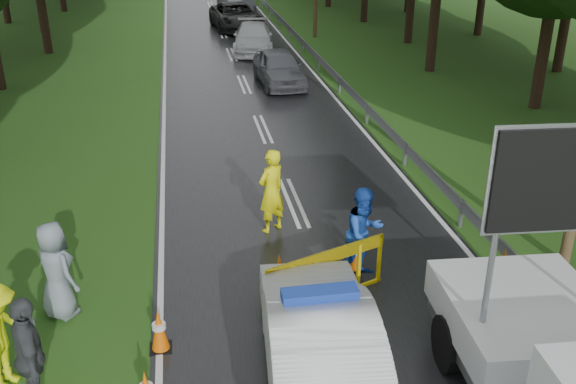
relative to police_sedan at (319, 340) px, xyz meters
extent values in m
plane|color=#284D16|center=(0.80, 0.73, -0.79)|extent=(160.00, 160.00, 0.00)
cube|color=black|center=(0.80, 30.73, -0.78)|extent=(7.00, 140.00, 0.02)
cylinder|color=gray|center=(4.50, 0.73, -0.44)|extent=(0.12, 0.12, 0.70)
cube|color=gray|center=(4.50, 30.73, -0.24)|extent=(0.05, 60.00, 0.30)
imported|color=white|center=(0.00, 0.00, 0.00)|extent=(2.02, 4.88, 1.57)
cube|color=#1938A5|center=(0.00, 0.00, 0.86)|extent=(1.20, 0.42, 0.16)
cube|color=silver|center=(3.26, -0.36, 0.30)|extent=(2.58, 2.90, 0.63)
cube|color=black|center=(3.23, -0.81, 2.88)|extent=(2.18, 0.28, 1.49)
cylinder|color=black|center=(2.19, -0.05, -0.31)|extent=(0.38, 0.98, 0.96)
cylinder|color=black|center=(4.36, -0.20, -0.31)|extent=(0.38, 0.98, 0.96)
cube|color=yellow|center=(-0.56, 1.72, -0.27)|extent=(0.08, 0.08, 1.03)
cube|color=yellow|center=(-0.08, 1.92, -0.27)|extent=(0.08, 0.08, 1.03)
cube|color=yellow|center=(1.35, 2.49, -0.27)|extent=(0.08, 0.08, 1.03)
cube|color=yellow|center=(1.83, 2.68, -0.27)|extent=(0.08, 0.08, 1.03)
cube|color=#F2CC00|center=(0.63, 2.20, 0.19)|extent=(2.51, 1.04, 0.26)
imported|color=#FFFD0D|center=(0.03, 5.31, 0.23)|extent=(0.89, 0.82, 2.03)
imported|color=blue|center=(1.58, 2.98, 0.20)|extent=(1.20, 1.11, 1.98)
imported|color=#404348|center=(-4.33, 0.06, 0.21)|extent=(0.83, 1.26, 1.99)
imported|color=gray|center=(-4.36, 2.61, 0.17)|extent=(1.08, 1.10, 1.91)
imported|color=#43454B|center=(2.27, 18.44, -0.05)|extent=(1.97, 4.45, 1.49)
imported|color=gray|center=(2.01, 25.34, -0.08)|extent=(2.61, 5.11, 1.42)
imported|color=black|center=(1.74, 31.89, 0.00)|extent=(3.13, 5.90, 1.58)
imported|color=#42454A|center=(2.32, 37.89, 0.03)|extent=(2.40, 5.18, 1.64)
cube|color=black|center=(-0.20, 2.73, -0.77)|extent=(0.38, 0.38, 0.03)
cone|color=#EF6207|center=(-0.20, 2.73, -0.37)|extent=(0.32, 0.32, 0.79)
cube|color=black|center=(1.52, 3.23, -0.77)|extent=(0.35, 0.35, 0.03)
cone|color=#EF6207|center=(1.52, 3.23, -0.41)|extent=(0.29, 0.29, 0.71)
cube|color=black|center=(-2.52, 1.23, -0.77)|extent=(0.38, 0.38, 0.03)
cone|color=#EF6207|center=(-2.52, 1.23, -0.37)|extent=(0.31, 0.31, 0.79)
cube|color=black|center=(4.30, 2.23, -0.77)|extent=(0.38, 0.38, 0.03)
cone|color=#EF6207|center=(4.30, 2.23, -0.38)|extent=(0.31, 0.31, 0.78)
camera|label=1|loc=(-1.87, -8.05, 6.29)|focal=40.00mm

